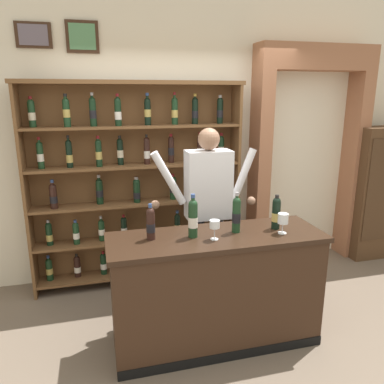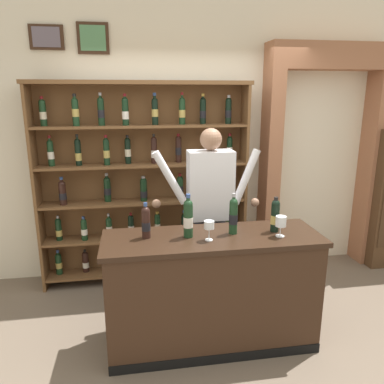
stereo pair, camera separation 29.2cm
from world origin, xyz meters
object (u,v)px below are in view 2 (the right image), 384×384
(tasting_bottle_prosecco, at_px, (188,218))
(tasting_bottle_super_tuscan, at_px, (146,222))
(wine_glass_left, at_px, (209,226))
(wine_glass_right, at_px, (281,222))
(shopkeeper, at_px, (210,201))
(tasting_counter, at_px, (212,291))
(wine_shelf, at_px, (144,180))
(tasting_bottle_rosso, at_px, (233,215))
(tasting_bottle_brunello, at_px, (275,215))

(tasting_bottle_prosecco, bearing_deg, tasting_bottle_super_tuscan, 173.96)
(tasting_bottle_super_tuscan, bearing_deg, wine_glass_left, -15.36)
(wine_glass_right, bearing_deg, shopkeeper, 124.07)
(tasting_bottle_super_tuscan, distance_m, wine_glass_right, 1.05)
(tasting_counter, xyz_separation_m, tasting_bottle_super_tuscan, (-0.52, 0.05, 0.61))
(wine_glass_right, distance_m, wine_glass_left, 0.57)
(wine_shelf, xyz_separation_m, shopkeeper, (0.58, -0.70, -0.06))
(wine_shelf, distance_m, tasting_counter, 1.49)
(wine_glass_left, bearing_deg, wine_glass_right, -1.11)
(tasting_bottle_rosso, height_order, wine_glass_left, tasting_bottle_rosso)
(shopkeeper, distance_m, wine_glass_left, 0.64)
(tasting_bottle_super_tuscan, xyz_separation_m, wine_glass_right, (1.04, -0.14, -0.01))
(wine_shelf, relative_size, wine_glass_left, 14.53)
(tasting_counter, xyz_separation_m, tasting_bottle_brunello, (0.52, 0.02, 0.62))
(shopkeeper, xyz_separation_m, wine_glass_left, (-0.14, -0.62, -0.01))
(tasting_bottle_prosecco, xyz_separation_m, tasting_bottle_brunello, (0.71, 0.01, -0.02))
(tasting_bottle_brunello, bearing_deg, wine_glass_left, -169.55)
(tasting_counter, xyz_separation_m, wine_glass_right, (0.52, -0.09, 0.59))
(wine_glass_right, bearing_deg, tasting_bottle_super_tuscan, 172.31)
(wine_shelf, bearing_deg, tasting_counter, -68.66)
(tasting_bottle_super_tuscan, distance_m, tasting_bottle_brunello, 1.03)
(wine_shelf, height_order, tasting_bottle_super_tuscan, wine_shelf)
(tasting_bottle_prosecco, bearing_deg, tasting_bottle_brunello, 0.75)
(tasting_counter, distance_m, wine_glass_left, 0.60)
(tasting_bottle_prosecco, relative_size, wine_glass_right, 2.09)
(tasting_counter, distance_m, tasting_bottle_super_tuscan, 0.80)
(wine_shelf, bearing_deg, tasting_bottle_brunello, -50.56)
(tasting_bottle_super_tuscan, relative_size, wine_glass_right, 1.71)
(wine_glass_right, bearing_deg, tasting_bottle_brunello, 91.32)
(shopkeeper, distance_m, tasting_bottle_prosecco, 0.60)
(tasting_bottle_brunello, relative_size, wine_glass_right, 1.74)
(shopkeeper, xyz_separation_m, tasting_bottle_prosecco, (-0.28, -0.53, 0.03))
(tasting_counter, bearing_deg, wine_glass_left, -120.16)
(wine_shelf, xyz_separation_m, wine_glass_left, (0.44, -1.32, -0.07))
(tasting_bottle_super_tuscan, xyz_separation_m, tasting_bottle_brunello, (1.03, -0.02, 0.01))
(tasting_bottle_super_tuscan, bearing_deg, tasting_counter, -5.51)
(tasting_bottle_prosecco, xyz_separation_m, wine_glass_left, (0.15, -0.09, -0.04))
(tasting_bottle_brunello, distance_m, wine_glass_left, 0.57)
(tasting_counter, xyz_separation_m, tasting_bottle_prosecco, (-0.19, 0.02, 0.64))
(tasting_bottle_super_tuscan, xyz_separation_m, tasting_bottle_prosecco, (0.32, -0.03, 0.03))
(tasting_counter, relative_size, tasting_bottle_super_tuscan, 6.11)
(shopkeeper, height_order, wine_glass_right, shopkeeper)
(wine_shelf, distance_m, wine_glass_left, 1.40)
(wine_glass_right, bearing_deg, wine_glass_left, 178.89)
(tasting_bottle_brunello, xyz_separation_m, wine_glass_left, (-0.56, -0.10, -0.02))
(tasting_counter, relative_size, shopkeeper, 0.99)
(tasting_counter, distance_m, shopkeeper, 0.82)
(wine_shelf, bearing_deg, tasting_bottle_rosso, -61.51)
(tasting_bottle_super_tuscan, bearing_deg, wine_shelf, 88.61)
(wine_shelf, height_order, tasting_bottle_brunello, wine_shelf)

